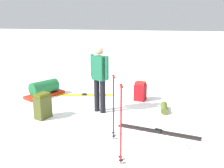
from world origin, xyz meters
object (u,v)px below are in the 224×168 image
(ski_pair_far, at_px, (158,131))
(ski_poles_planted_near, at_px, (121,120))
(backpack_large_dark, at_px, (140,91))
(backpack_bright, at_px, (43,106))
(sleeping_mat_rolled, at_px, (164,108))
(skier_standing, at_px, (100,76))
(ski_poles_planted_far, at_px, (114,104))
(gear_sled, at_px, (44,89))
(ski_pair_near, at_px, (84,95))

(ski_pair_far, xyz_separation_m, ski_poles_planted_near, (-1.33, 0.54, 0.74))
(backpack_large_dark, distance_m, backpack_bright, 2.84)
(backpack_large_dark, height_order, sleeping_mat_rolled, backpack_large_dark)
(skier_standing, distance_m, ski_poles_planted_far, 1.52)
(backpack_bright, height_order, gear_sled, backpack_bright)
(backpack_large_dark, relative_size, ski_poles_planted_far, 0.43)
(ski_pair_near, distance_m, sleeping_mat_rolled, 2.62)
(backpack_large_dark, distance_m, ski_poles_planted_near, 3.44)
(backpack_bright, distance_m, gear_sled, 1.84)
(sleeping_mat_rolled, bearing_deg, skier_standing, 104.61)
(skier_standing, xyz_separation_m, ski_poles_planted_near, (-2.22, -1.00, -0.20))
(backpack_large_dark, relative_size, gear_sled, 0.43)
(backpack_large_dark, bearing_deg, skier_standing, 143.06)
(ski_poles_planted_far, bearing_deg, ski_pair_far, -62.21)
(ski_poles_planted_near, xyz_separation_m, gear_sled, (3.13, 3.04, -0.53))
(backpack_large_dark, xyz_separation_m, ski_poles_planted_near, (-3.40, -0.11, 0.48))
(skier_standing, height_order, sleeping_mat_rolled, skier_standing)
(skier_standing, bearing_deg, ski_poles_planted_near, -155.77)
(skier_standing, bearing_deg, ski_pair_near, 34.43)
(skier_standing, relative_size, gear_sled, 1.31)
(skier_standing, relative_size, sleeping_mat_rolled, 3.09)
(ski_poles_planted_near, bearing_deg, ski_pair_far, -22.03)
(ski_pair_far, height_order, backpack_bright, backpack_bright)
(ski_pair_far, relative_size, ski_poles_planted_far, 1.36)
(gear_sled, bearing_deg, backpack_bright, -153.48)
(ski_pair_near, distance_m, backpack_bright, 2.05)
(skier_standing, relative_size, ski_pair_near, 0.97)
(skier_standing, xyz_separation_m, backpack_bright, (-0.73, 1.22, -0.65))
(gear_sled, bearing_deg, ski_poles_planted_far, -129.81)
(skier_standing, height_order, ski_pair_near, skier_standing)
(sleeping_mat_rolled, bearing_deg, ski_pair_near, 71.15)
(ski_pair_near, xyz_separation_m, gear_sled, (-0.35, 1.17, 0.21))
(ski_pair_near, bearing_deg, skier_standing, -145.57)
(backpack_large_dark, xyz_separation_m, sleeping_mat_rolled, (-0.76, -0.72, -0.18))
(ski_poles_planted_far, bearing_deg, backpack_bright, 71.96)
(backpack_bright, bearing_deg, ski_poles_planted_near, -123.92)
(backpack_large_dark, relative_size, ski_poles_planted_near, 0.41)
(backpack_large_dark, height_order, gear_sled, backpack_large_dark)
(skier_standing, bearing_deg, sleeping_mat_rolled, -75.39)
(sleeping_mat_rolled, bearing_deg, backpack_bright, 112.17)
(skier_standing, distance_m, backpack_large_dark, 1.63)
(ski_poles_planted_near, distance_m, ski_poles_planted_far, 0.93)
(ski_poles_planted_near, bearing_deg, ski_pair_near, 28.17)
(ski_pair_near, height_order, backpack_bright, backpack_bright)
(ski_pair_far, bearing_deg, sleeping_mat_rolled, -3.16)
(backpack_bright, bearing_deg, skier_standing, -58.96)
(ski_pair_near, distance_m, backpack_large_dark, 1.78)
(gear_sled, bearing_deg, backpack_large_dark, -84.76)
(backpack_bright, xyz_separation_m, sleeping_mat_rolled, (1.15, -2.83, -0.22))
(skier_standing, bearing_deg, gear_sled, 65.88)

